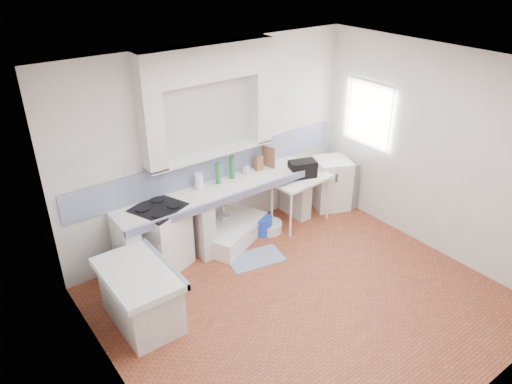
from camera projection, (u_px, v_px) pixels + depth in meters
floor at (305, 302)px, 5.88m from camera, size 4.50×4.50×0.00m
ceiling at (319, 73)px, 4.57m from camera, size 4.50×4.50×0.00m
wall_back at (212, 146)px, 6.64m from camera, size 4.50×0.00×4.50m
wall_front at (484, 300)px, 3.81m from camera, size 4.50×0.00×4.50m
wall_left at (112, 280)px, 4.03m from camera, size 0.00×4.50×4.50m
wall_right at (436, 153)px, 6.42m from camera, size 0.00×4.50×4.50m
alcove_mass at (207, 62)px, 5.95m from camera, size 1.90×0.25×0.45m
window_frame at (377, 113)px, 7.27m from camera, size 0.35×0.86×1.06m
lace_valance at (373, 90)px, 7.01m from camera, size 0.01×0.84×0.24m
counter_slab at (220, 191)px, 6.63m from camera, size 3.00×0.60×0.08m
counter_lip at (231, 198)px, 6.43m from camera, size 3.00×0.04×0.10m
counter_pier_left at (128, 253)px, 6.09m from camera, size 0.20×0.55×0.82m
counter_pier_mid at (199, 226)px, 6.65m from camera, size 0.20×0.55×0.82m
counter_pier_right at (295, 191)px, 7.58m from camera, size 0.20×0.55×0.82m
peninsula_top at (138, 274)px, 5.30m from camera, size 0.70×1.10×0.08m
peninsula_base at (141, 299)px, 5.47m from camera, size 0.60×1.00×0.62m
peninsula_lip at (165, 263)px, 5.48m from camera, size 0.04×1.10×0.10m
backsplash at (214, 166)px, 6.77m from camera, size 4.27×0.03×0.40m
stove at (161, 238)px, 6.35m from camera, size 0.79×0.78×0.87m
sink at (232, 233)px, 7.03m from camera, size 1.22×0.97×0.26m
side_table at (300, 200)px, 7.38m from camera, size 0.94×0.57×0.04m
fridge at (331, 183)px, 7.82m from camera, size 0.70×0.70×0.83m
bucket_red at (215, 238)px, 6.90m from camera, size 0.33×0.33×0.27m
bucket_orange at (234, 233)px, 7.00m from camera, size 0.39×0.39×0.27m
bucket_blue at (263, 225)px, 7.20m from camera, size 0.35×0.35×0.27m
basin_white at (269, 227)px, 7.28m from camera, size 0.48×0.48×0.15m
water_bottle_a at (223, 226)px, 7.13m from camera, size 0.11×0.11×0.34m
water_bottle_b at (227, 225)px, 7.17m from camera, size 0.09×0.09×0.32m
black_bag at (302, 169)px, 7.19m from camera, size 0.45×0.35×0.25m
green_bottle_a at (218, 173)px, 6.66m from camera, size 0.09×0.09×0.31m
green_bottle_b at (232, 168)px, 6.80m from camera, size 0.08×0.08×0.33m
knife_block at (259, 163)px, 7.08m from camera, size 0.11×0.09×0.22m
cutting_board at (268, 157)px, 7.15m from camera, size 0.08×0.23×0.32m
paper_towel at (199, 181)px, 6.54m from camera, size 0.14×0.14×0.23m
soap_bottle at (246, 169)px, 6.96m from camera, size 0.10×0.10×0.17m
rug at (255, 258)px, 6.67m from camera, size 0.83×0.58×0.01m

